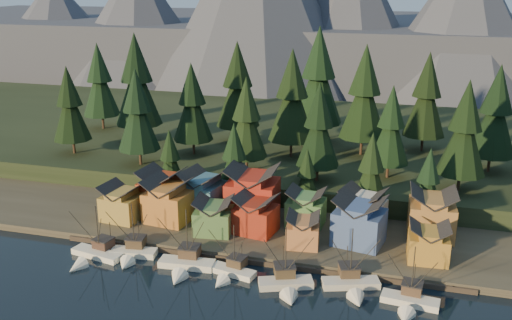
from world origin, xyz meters
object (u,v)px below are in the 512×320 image
(house_front_0, at_px, (122,201))
(house_front_1, at_px, (169,199))
(boat_2, at_px, (185,258))
(boat_4, at_px, (287,277))
(boat_0, at_px, (92,249))
(boat_6, at_px, (410,295))
(boat_1, at_px, (131,246))
(boat_3, at_px, (230,266))
(house_back_0, at_px, (162,189))
(boat_5, at_px, (353,278))
(house_back_1, at_px, (203,191))

(house_front_0, bearing_deg, house_front_1, 18.10)
(boat_2, distance_m, boat_4, 20.00)
(boat_0, bearing_deg, boat_4, 9.67)
(boat_2, distance_m, boat_6, 40.81)
(boat_1, height_order, boat_6, boat_1)
(boat_3, distance_m, boat_4, 11.07)
(boat_3, distance_m, house_front_1, 26.45)
(boat_4, relative_size, house_front_0, 1.42)
(boat_0, distance_m, house_back_0, 23.76)
(house_back_0, bearing_deg, boat_4, -28.81)
(boat_5, xyz_separation_m, house_front_0, (-51.64, 13.76, 3.40))
(house_front_1, height_order, house_back_1, house_back_1)
(house_back_0, bearing_deg, house_back_1, 15.51)
(boat_4, xyz_separation_m, house_back_1, (-24.88, 25.32, 4.08))
(boat_1, height_order, boat_3, boat_1)
(boat_5, xyz_separation_m, house_back_0, (-45.33, 20.70, 4.32))
(boat_4, bearing_deg, house_front_0, 136.76)
(boat_3, xyz_separation_m, house_front_1, (-19.52, 17.28, 4.43))
(boat_1, relative_size, boat_5, 0.99)
(boat_5, bearing_deg, boat_6, -35.38)
(boat_1, height_order, house_back_0, house_back_0)
(boat_1, bearing_deg, boat_0, -167.31)
(boat_2, height_order, house_back_0, boat_2)
(boat_2, xyz_separation_m, boat_4, (19.92, -1.79, 0.06))
(boat_0, height_order, boat_6, boat_0)
(house_front_0, bearing_deg, boat_2, -29.79)
(boat_6, relative_size, house_front_0, 1.31)
(boat_2, distance_m, house_front_1, 20.53)
(boat_3, xyz_separation_m, house_back_1, (-13.95, 23.68, 4.46))
(house_front_1, bearing_deg, boat_2, -51.06)
(boat_6, xyz_separation_m, house_back_1, (-45.74, 25.28, 4.37))
(boat_0, relative_size, boat_1, 1.00)
(boat_1, bearing_deg, house_back_1, 64.83)
(boat_3, relative_size, boat_5, 0.89)
(boat_3, relative_size, boat_6, 0.94)
(boat_3, relative_size, house_back_1, 1.05)
(boat_4, distance_m, boat_5, 11.50)
(boat_4, bearing_deg, boat_2, 154.14)
(house_front_1, height_order, house_back_0, house_back_0)
(house_front_0, bearing_deg, boat_4, -16.25)
(boat_1, distance_m, boat_2, 11.91)
(boat_1, height_order, boat_4, boat_4)
(boat_1, distance_m, boat_5, 42.80)
(boat_4, bearing_deg, boat_0, 158.01)
(boat_6, bearing_deg, boat_4, -173.07)
(boat_1, xyz_separation_m, house_back_0, (-2.54, 20.27, 4.23))
(boat_1, bearing_deg, boat_2, -15.99)
(house_front_0, xyz_separation_m, house_front_1, (10.09, 2.12, 0.82))
(house_back_1, bearing_deg, boat_1, -95.52)
(house_back_1, bearing_deg, boat_2, -66.26)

